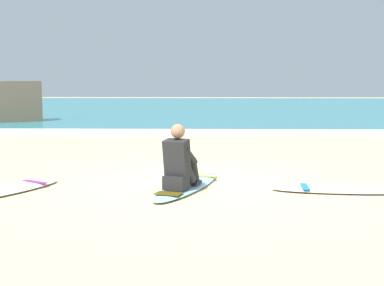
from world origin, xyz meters
The scene contains 7 objects.
ground_plane centered at (0.00, 0.00, 0.00)m, with size 80.00×80.00×0.00m, color beige.
sea centered at (0.00, 21.38, 0.05)m, with size 80.00×28.00×0.10m, color teal.
breaking_foam centered at (0.00, 7.68, 0.06)m, with size 80.00×0.90×0.11m, color white.
surfboard_main centered at (-0.06, -0.33, 0.04)m, with size 1.25×2.46×0.08m.
surfer_seated centered at (-0.17, -0.69, 0.44)m, with size 0.57×0.77×0.95m.
surfboard_spare_near centered at (-2.73, -0.75, 0.04)m, with size 1.44×1.97×0.08m.
surfboard_spare_far centered at (2.32, -0.56, 0.04)m, with size 2.28×0.66×0.08m.
Camera 1 is at (0.23, -8.33, 1.67)m, focal length 49.64 mm.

